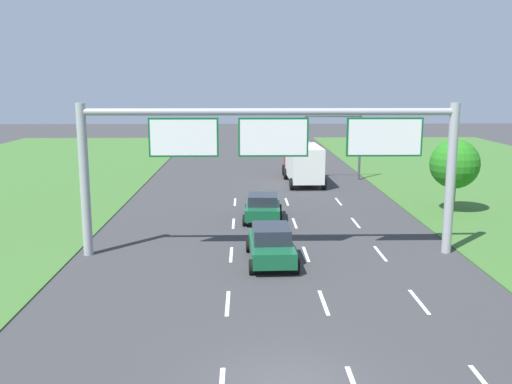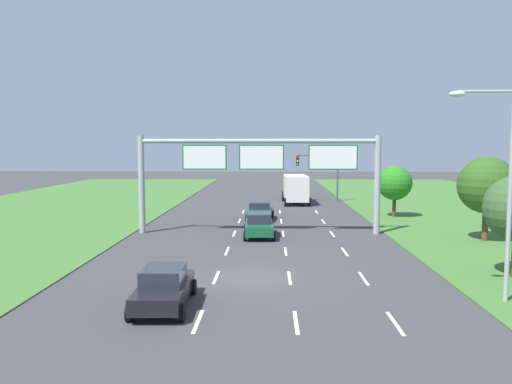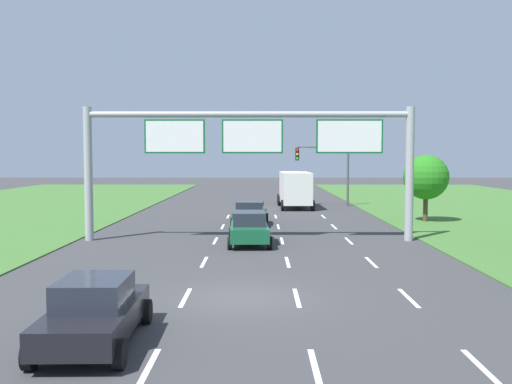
# 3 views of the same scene
# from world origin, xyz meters

# --- Properties ---
(ground_plane) EXTENTS (200.00, 200.00, 0.00)m
(ground_plane) POSITION_xyz_m (0.00, 0.00, 0.00)
(ground_plane) COLOR #38383A
(lane_dashes_inner_left) EXTENTS (0.14, 44.40, 0.01)m
(lane_dashes_inner_left) POSITION_xyz_m (-1.75, 3.00, 0.00)
(lane_dashes_inner_left) COLOR white
(lane_dashes_inner_left) RESTS_ON ground_plane
(lane_dashes_inner_right) EXTENTS (0.14, 44.40, 0.01)m
(lane_dashes_inner_right) POSITION_xyz_m (1.75, 3.00, 0.00)
(lane_dashes_inner_right) COLOR white
(lane_dashes_inner_right) RESTS_ON ground_plane
(lane_dashes_slip) EXTENTS (0.14, 44.40, 0.01)m
(lane_dashes_slip) POSITION_xyz_m (5.25, 3.00, 0.00)
(lane_dashes_slip) COLOR white
(lane_dashes_slip) RESTS_ON ground_plane
(car_near_red) EXTENTS (2.17, 4.43, 1.58)m
(car_near_red) POSITION_xyz_m (-3.30, -4.44, 0.79)
(car_near_red) COLOR black
(car_near_red) RESTS_ON ground_plane
(car_lead_silver) EXTENTS (2.24, 4.40, 1.65)m
(car_lead_silver) POSITION_xyz_m (0.06, 10.83, 0.83)
(car_lead_silver) COLOR #145633
(car_lead_silver) RESTS_ON ground_plane
(car_mid_lane) EXTENTS (2.39, 4.06, 1.54)m
(car_mid_lane) POSITION_xyz_m (-0.04, 18.78, 0.78)
(car_mid_lane) COLOR #145633
(car_mid_lane) RESTS_ON ground_plane
(box_truck) EXTENTS (2.83, 8.39, 3.07)m
(box_truck) POSITION_xyz_m (3.58, 31.75, 1.68)
(box_truck) COLOR #B21E19
(box_truck) RESTS_ON ground_plane
(sign_gantry) EXTENTS (17.24, 0.44, 7.00)m
(sign_gantry) POSITION_xyz_m (0.23, 12.13, 4.96)
(sign_gantry) COLOR #9EA0A5
(sign_gantry) RESTS_ON ground_plane
(traffic_light_mast) EXTENTS (4.76, 0.49, 5.60)m
(traffic_light_mast) POSITION_xyz_m (6.46, 32.87, 3.87)
(traffic_light_mast) COLOR #47494F
(traffic_light_mast) RESTS_ON ground_plane
(street_lamp) EXTENTS (2.61, 0.32, 8.50)m
(street_lamp) POSITION_xyz_m (9.86, -3.51, 5.08)
(street_lamp) COLOR #9EA0A5
(street_lamp) RESTS_ON ground_plane
(roadside_tree_mid) EXTENTS (3.70, 3.70, 5.55)m
(roadside_tree_mid) POSITION_xyz_m (14.92, 9.48, 3.69)
(roadside_tree_mid) COLOR #513823
(roadside_tree_mid) RESTS_ON ground_plane
(roadside_tree_far) EXTENTS (3.00, 3.00, 4.53)m
(roadside_tree_far) POSITION_xyz_m (11.72, 20.57, 3.02)
(roadside_tree_far) COLOR #513823
(roadside_tree_far) RESTS_ON ground_plane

